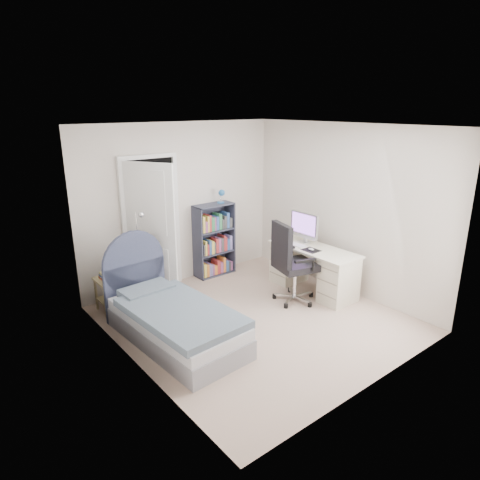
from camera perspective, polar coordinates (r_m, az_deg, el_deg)
room_shell at (r=5.34m, az=2.26°, el=1.44°), size 3.50×3.70×2.60m
door at (r=6.28m, az=-11.81°, el=1.52°), size 0.92×0.73×2.06m
bed at (r=5.32m, az=-9.04°, el=-10.29°), size 1.01×1.97×1.18m
nightstand at (r=6.14m, az=-16.91°, el=-5.82°), size 0.38×0.38×0.57m
floor_lamp at (r=6.03m, az=-12.99°, el=-3.93°), size 0.20×0.20×1.39m
bookcase at (r=7.08m, az=-3.44°, el=-0.25°), size 0.67×0.29×1.43m
desk at (r=6.59m, az=9.64°, el=-3.59°), size 0.57×1.42×1.16m
office_chair at (r=6.08m, az=6.67°, el=-2.57°), size 0.65×0.67×1.19m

